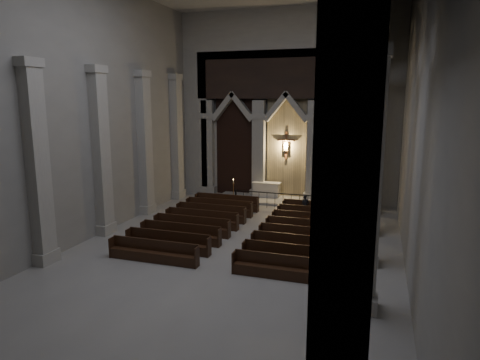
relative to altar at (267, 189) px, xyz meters
The scene contains 11 objects.
room 13.22m from the altar, 84.19° to the right, with size 24.00×24.10×12.00m.
sanctuary_wall 6.11m from the altar, 17.99° to the left, with size 14.00×0.77×12.00m.
right_arcade 13.88m from the altar, 56.00° to the right, with size 1.00×24.00×12.00m.
left_pilasters 10.05m from the altar, 126.22° to the right, with size 0.60×13.00×8.03m.
sanctuary_step 1.38m from the altar, 26.48° to the right, with size 8.50×2.60×0.15m, color #ABA89F.
altar is the anchor object (origin of this frame).
altar_rail 2.64m from the altar, 64.49° to the right, with size 5.05×0.09×0.99m.
candle_stand_left 2.47m from the altar, 134.09° to the right, with size 0.26×0.26×1.53m.
candle_stand_right 4.27m from the altar, 31.52° to the right, with size 0.22×0.22×1.32m.
pews 7.92m from the altar, 81.74° to the right, with size 9.32×9.15×0.88m.
worshipper 4.64m from the altar, 47.62° to the right, with size 0.43×0.28×1.18m, color black.
Camera 1 is at (5.75, -15.58, 6.55)m, focal length 32.00 mm.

